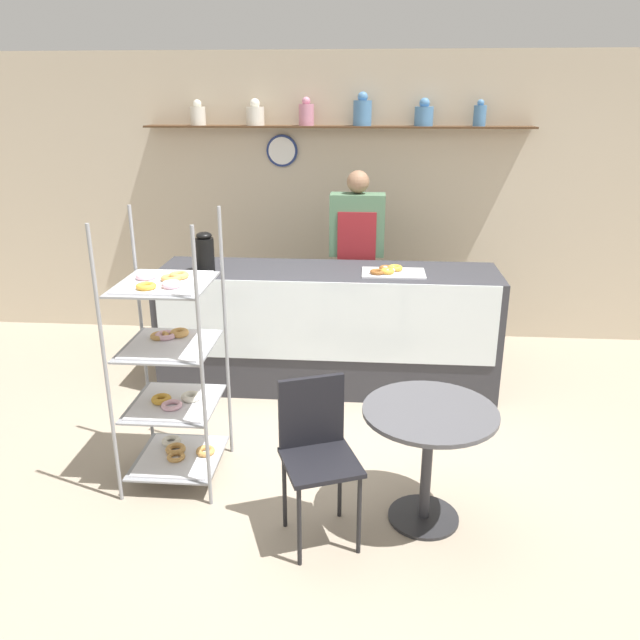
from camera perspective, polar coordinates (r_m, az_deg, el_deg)
The scene contains 9 objects.
ground_plane at distance 4.29m, azimuth -0.46°, elevation -12.57°, with size 14.00×14.00×0.00m, color gray.
back_wall at distance 6.15m, azimuth 1.55°, elevation 11.06°, with size 10.00×0.30×2.70m.
display_counter at distance 5.14m, azimuth 0.69°, elevation -0.74°, with size 2.72×0.71×0.99m.
pastry_rack at distance 3.90m, azimuth -13.40°, elevation -4.58°, with size 0.57×0.61×1.68m.
person_worker at distance 5.51m, azimuth 3.35°, elevation 5.37°, with size 0.47×0.23×1.72m.
cafe_table at distance 3.53m, azimuth 9.89°, elevation -10.53°, with size 0.74×0.74×0.70m.
cafe_chair at distance 3.39m, azimuth -0.35°, elevation -11.12°, with size 0.49×0.49×0.90m.
coffee_carafe at distance 5.00m, azimuth -10.48°, elevation 6.10°, with size 0.14×0.14×0.32m.
donut_tray_counter at distance 4.92m, azimuth 6.44°, elevation 4.47°, with size 0.49×0.31×0.05m.
Camera 1 is at (0.33, -3.62, 2.29)m, focal length 35.00 mm.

